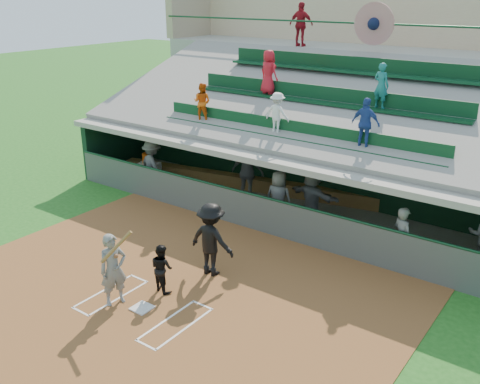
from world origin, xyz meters
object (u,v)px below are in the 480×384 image
Objects in this scene: batter_at_plate at (113,269)px; white_table at (149,172)px; water_cooler at (147,158)px; home_plate at (142,308)px; catcher at (162,268)px.

batter_at_plate reaches higher than white_table.
batter_at_plate is at bearing -66.03° from white_table.
batter_at_plate is 8.41m from water_cooler.
white_table reaches higher than home_plate.
white_table is (-5.82, 5.39, -0.24)m from catcher.
catcher is at bearing 64.28° from batter_at_plate.
batter_at_plate is at bearing 74.41° from catcher.
water_cooler is at bearing 146.44° from white_table.
home_plate is 8.77m from water_cooler.
batter_at_plate is 1.17m from catcher.
white_table is at bearing 133.77° from home_plate.
catcher is (0.49, 1.02, -0.27)m from batter_at_plate.
home_plate is at bearing 111.24° from catcher.
water_cooler is (-5.40, 6.44, 0.01)m from batter_at_plate.
batter_at_plate reaches higher than catcher.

